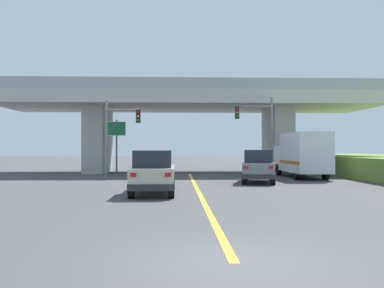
{
  "coord_description": "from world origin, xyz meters",
  "views": [
    {
      "loc": [
        -1.06,
        -7.53,
        2.1
      ],
      "look_at": [
        0.04,
        22.01,
        2.43
      ],
      "focal_mm": 38.68,
      "sensor_mm": 36.0,
      "label": 1
    }
  ],
  "objects": [
    {
      "name": "highway_sign",
      "position": [
        -5.95,
        26.24,
        3.26
      ],
      "size": [
        1.5,
        0.17,
        4.47
      ],
      "color": "#56595E",
      "rests_on": "ground"
    },
    {
      "name": "suv_lead",
      "position": [
        -2.13,
        11.64,
        1.01
      ],
      "size": [
        1.94,
        4.72,
        2.02
      ],
      "color": "#B7B29E",
      "rests_on": "ground"
    },
    {
      "name": "ground",
      "position": [
        0.0,
        29.36,
        0.0
      ],
      "size": [
        160.0,
        160.0,
        0.0
      ],
      "primitive_type": "plane",
      "color": "#424244"
    },
    {
      "name": "box_truck",
      "position": [
        7.98,
        21.94,
        1.68
      ],
      "size": [
        2.33,
        7.16,
        3.21
      ],
      "color": "silver",
      "rests_on": "ground"
    },
    {
      "name": "suv_crossing",
      "position": [
        3.98,
        17.8,
        1.01
      ],
      "size": [
        2.7,
        4.7,
        2.02
      ],
      "rotation": [
        0.0,
        0.0,
        -0.19
      ],
      "color": "slate",
      "rests_on": "ground"
    },
    {
      "name": "traffic_signal_nearside",
      "position": [
        5.31,
        23.83,
        3.81
      ],
      "size": [
        2.92,
        0.36,
        6.02
      ],
      "color": "slate",
      "rests_on": "ground"
    },
    {
      "name": "lane_divider_stripe",
      "position": [
        0.0,
        13.21,
        0.0
      ],
      "size": [
        0.2,
        26.42,
        0.01
      ],
      "primitive_type": "cube",
      "color": "yellow",
      "rests_on": "ground"
    },
    {
      "name": "traffic_signal_farside",
      "position": [
        -5.4,
        22.93,
        3.55
      ],
      "size": [
        2.59,
        0.36,
        5.67
      ],
      "color": "slate",
      "rests_on": "ground"
    },
    {
      "name": "overpass_bridge",
      "position": [
        0.0,
        29.36,
        5.47
      ],
      "size": [
        32.59,
        9.09,
        7.72
      ],
      "color": "#B7B5AD",
      "rests_on": "ground"
    }
  ]
}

